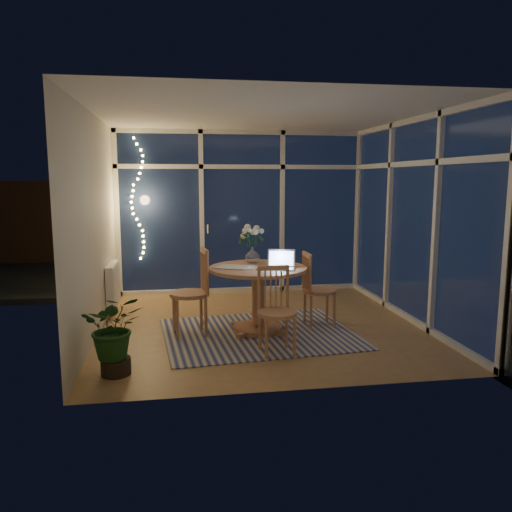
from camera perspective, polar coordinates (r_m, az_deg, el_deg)
name	(u,v)px	position (r m, az deg, el deg)	size (l,w,h in m)	color
floor	(263,325)	(6.39, 0.77, -7.88)	(4.00, 4.00, 0.00)	olive
ceiling	(263,114)	(6.17, 0.83, 15.92)	(4.00, 4.00, 0.00)	silver
wall_back	(242,212)	(8.12, -1.62, 5.01)	(4.00, 0.04, 2.60)	beige
wall_front	(304,243)	(4.20, 5.45, 1.47)	(4.00, 0.04, 2.60)	beige
wall_left	(95,225)	(6.13, -17.97, 3.37)	(0.04, 4.00, 2.60)	beige
wall_right	(415,221)	(6.78, 17.73, 3.86)	(0.04, 4.00, 2.60)	beige
window_wall_back	(242,213)	(8.08, -1.58, 4.99)	(4.00, 0.10, 2.60)	white
window_wall_right	(412,221)	(6.76, 17.43, 3.86)	(0.10, 4.00, 2.60)	white
radiator	(113,284)	(7.14, -16.06, -3.15)	(0.10, 0.70, 0.58)	white
fairy_lights	(137,199)	(7.95, -13.47, 6.31)	(0.24, 0.10, 1.85)	#FFD666
garden_patio	(247,264)	(11.30, -1.04, -0.87)	(12.00, 6.00, 0.10)	black
garden_fence	(223,220)	(11.62, -3.85, 4.14)	(11.00, 0.08, 1.80)	#3A2515
neighbour_roof	(223,166)	(14.60, -3.80, 10.18)	(7.00, 3.00, 2.20)	#34353E
garden_shrubs	(191,253)	(9.54, -7.46, 0.36)	(0.90, 0.90, 0.90)	black
rug	(259,333)	(6.03, 0.36, -8.84)	(2.23, 1.78, 0.01)	beige
dining_table	(258,300)	(6.02, 0.21, -5.00)	(1.17, 1.17, 0.80)	#B0734F
chair_left	(189,292)	(5.92, -7.65, -4.07)	(0.48, 0.48, 1.05)	#B0734F
chair_right	(320,289)	(6.30, 7.28, -3.73)	(0.44, 0.44, 0.95)	#B0734F
chair_front	(277,311)	(5.24, 2.43, -6.30)	(0.43, 0.43, 0.94)	#B0734F
laptop	(281,259)	(5.79, 2.82, -0.35)	(0.32, 0.28, 0.24)	silver
flower_vase	(252,254)	(6.23, -0.41, 0.18)	(0.20, 0.20, 0.21)	white
bowl	(280,262)	(6.18, 2.80, -0.70)	(0.15, 0.15, 0.04)	white
newspapers	(235,267)	(5.91, -2.36, -1.27)	(0.38, 0.29, 0.01)	#BBB8B2
phone	(261,269)	(5.77, 0.52, -1.53)	(0.10, 0.05, 0.01)	black
potted_plant	(115,336)	(4.91, -15.87, -8.76)	(0.54, 0.47, 0.76)	#174217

